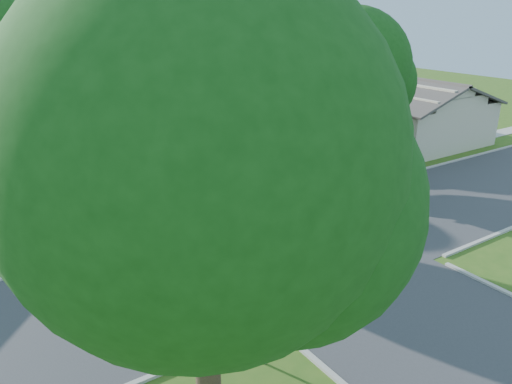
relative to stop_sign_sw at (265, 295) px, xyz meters
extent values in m
plane|color=#325818|center=(4.70, 4.70, -2.03)|extent=(100.00, 100.00, 0.00)
cube|color=#333335|center=(4.70, 4.70, -2.03)|extent=(7.00, 100.00, 0.02)
cube|color=#9E9B91|center=(10.80, 30.70, -2.01)|extent=(1.20, 40.00, 0.04)
cube|color=#9E9B91|center=(-1.40, 30.70, -2.01)|extent=(1.20, 40.00, 0.04)
cube|color=#9E9B91|center=(12.60, 11.80, -2.01)|extent=(8.80, 3.60, 0.05)
cube|color=gray|center=(0.00, 0.00, -0.68)|extent=(0.06, 0.06, 2.70)
cylinder|color=white|center=(0.00, 0.00, 0.12)|extent=(1.05, 0.02, 1.05)
cylinder|color=red|center=(0.00, 0.00, 0.12)|extent=(0.90, 0.03, 0.90)
cube|color=red|center=(0.00, 0.00, -0.35)|extent=(0.34, 0.03, 0.12)
cube|color=white|center=(0.00, 0.00, -0.35)|extent=(0.30, 0.03, 0.08)
cube|color=#0C5426|center=(0.00, 0.00, 0.69)|extent=(0.80, 0.02, 0.16)
cube|color=#0C5426|center=(0.00, 0.00, 0.87)|extent=(0.02, 0.80, 0.16)
cube|color=gray|center=(9.40, 9.40, -0.68)|extent=(0.06, 0.06, 2.70)
cylinder|color=white|center=(9.40, 9.40, 0.12)|extent=(1.05, 0.02, 1.05)
cylinder|color=red|center=(9.40, 9.40, 0.12)|extent=(0.90, 0.03, 0.90)
cube|color=red|center=(9.40, 9.40, -0.35)|extent=(0.34, 0.03, 0.12)
cube|color=white|center=(9.40, 9.40, -0.35)|extent=(0.30, 0.03, 0.08)
cube|color=#0C5426|center=(9.40, 9.40, 0.69)|extent=(0.80, 0.02, 0.16)
cube|color=#0C5426|center=(9.40, 9.40, 0.87)|extent=(0.02, 0.80, 0.16)
cylinder|color=#38281C|center=(9.40, 13.70, -0.05)|extent=(0.44, 0.44, 3.95)
sphere|color=#144511|center=(9.40, 13.70, 3.85)|extent=(4.80, 4.80, 4.80)
sphere|color=#144511|center=(10.24, 13.22, 3.25)|extent=(3.46, 3.46, 3.46)
sphere|color=#144511|center=(8.68, 14.30, 3.37)|extent=(3.26, 3.26, 3.26)
cylinder|color=#38281C|center=(9.40, 25.70, 0.12)|extent=(0.44, 0.44, 4.30)
sphere|color=#144511|center=(9.40, 25.70, 4.48)|extent=(5.40, 5.40, 5.40)
sphere|color=#144511|center=(10.35, 25.16, 3.81)|extent=(3.89, 3.89, 3.89)
sphere|color=#144511|center=(8.59, 26.38, 3.94)|extent=(3.67, 3.67, 3.67)
cylinder|color=#38281C|center=(9.40, 38.70, 0.07)|extent=(0.44, 0.44, 4.20)
sphere|color=#144511|center=(9.40, 38.70, 4.19)|extent=(5.00, 5.00, 5.00)
sphere|color=#144511|center=(10.28, 38.20, 3.57)|extent=(3.60, 3.60, 3.60)
sphere|color=#144511|center=(8.65, 39.33, 3.69)|extent=(3.40, 3.40, 3.40)
cylinder|color=#38281C|center=(0.00, 13.70, 0.09)|extent=(0.44, 0.44, 4.25)
sphere|color=#144511|center=(0.00, 13.70, 4.34)|extent=(5.20, 5.20, 5.20)
sphere|color=#144511|center=(0.91, 13.18, 3.69)|extent=(3.74, 3.74, 3.74)
sphere|color=#144511|center=(-0.78, 14.35, 3.82)|extent=(3.54, 3.54, 3.54)
cylinder|color=#38281C|center=(0.00, 25.70, 0.19)|extent=(0.44, 0.44, 4.44)
sphere|color=#144511|center=(0.00, 25.70, 4.73)|extent=(5.60, 5.60, 5.60)
sphere|color=#144511|center=(0.98, 25.14, 4.03)|extent=(4.03, 4.03, 4.03)
sphere|color=#144511|center=(-0.84, 26.40, 4.17)|extent=(3.81, 3.81, 3.81)
cylinder|color=#38281C|center=(0.00, 38.70, -0.08)|extent=(0.44, 0.44, 3.90)
sphere|color=#144511|center=(0.80, 38.24, 3.13)|extent=(3.31, 3.31, 3.31)
sphere|color=#144511|center=(-2.80, -2.30, 4.52)|extent=(6.00, 6.00, 6.00)
sphere|color=#144511|center=(-1.75, -2.90, 3.77)|extent=(4.32, 4.32, 4.32)
sphere|color=#144511|center=(-3.70, -1.55, 3.92)|extent=(4.08, 4.08, 4.08)
cylinder|color=#38281C|center=(11.00, 8.90, -0.26)|extent=(0.44, 0.44, 3.54)
sphere|color=#144511|center=(11.00, 8.90, 3.83)|extent=(5.60, 5.60, 5.60)
sphere|color=#144511|center=(11.98, 8.34, 3.13)|extent=(4.03, 4.03, 4.03)
sphere|color=#144511|center=(10.16, 9.60, 3.27)|extent=(3.81, 3.81, 3.81)
cube|color=beige|center=(20.70, 15.70, -0.63)|extent=(8.00, 13.00, 2.80)
cube|color=#423D39|center=(22.70, 15.70, 1.42)|extent=(4.42, 13.60, 1.56)
cube|color=#423D39|center=(18.70, 15.70, 1.42)|extent=(4.42, 13.60, 1.56)
cube|color=silver|center=(16.67, 11.80, -0.93)|extent=(0.06, 3.20, 2.20)
cube|color=silver|center=(16.67, 16.35, -1.03)|extent=(0.06, 0.90, 2.00)
cube|color=#1E2633|center=(16.67, 18.95, -0.48)|extent=(0.06, 1.80, 1.10)
cube|color=beige|center=(20.70, 33.70, -0.63)|extent=(8.00, 13.00, 2.80)
cube|color=#423D39|center=(22.70, 33.70, 1.42)|extent=(4.42, 13.60, 1.56)
cube|color=#423D39|center=(18.70, 33.70, 1.42)|extent=(4.42, 13.60, 1.56)
cube|color=silver|center=(16.67, 29.80, -0.93)|extent=(0.06, 3.20, 2.20)
cube|color=silver|center=(16.67, 34.35, -1.03)|extent=(0.06, 0.90, 2.00)
cube|color=#1E2633|center=(16.67, 36.95, -0.48)|extent=(0.06, 1.80, 1.10)
imported|color=#541311|center=(13.89, 10.20, -1.21)|extent=(5.27, 3.53, 1.64)
imported|color=black|center=(7.90, 24.89, -1.40)|extent=(1.71, 3.78, 1.26)
imported|color=black|center=(3.50, 37.21, -1.30)|extent=(2.08, 5.04, 1.46)
camera|label=1|loc=(-5.96, -8.54, 6.60)|focal=35.00mm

